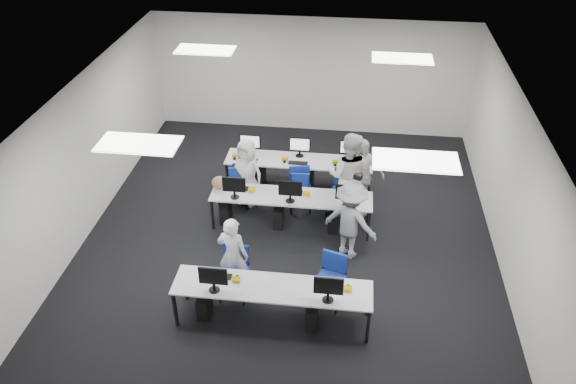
# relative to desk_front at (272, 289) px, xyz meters

# --- Properties ---
(room) EXTENTS (9.00, 9.02, 3.00)m
(room) POSITION_rel_desk_front_xyz_m (0.00, 2.40, 0.82)
(room) COLOR black
(room) RESTS_ON ground
(ceiling_panels) EXTENTS (5.20, 4.60, 0.02)m
(ceiling_panels) POSITION_rel_desk_front_xyz_m (0.00, 2.40, 2.30)
(ceiling_panels) COLOR white
(ceiling_panels) RESTS_ON room
(desk_front) EXTENTS (3.20, 0.70, 0.73)m
(desk_front) POSITION_rel_desk_front_xyz_m (0.00, 0.00, 0.00)
(desk_front) COLOR silver
(desk_front) RESTS_ON ground
(desk_mid) EXTENTS (3.20, 0.70, 0.73)m
(desk_mid) POSITION_rel_desk_front_xyz_m (0.00, 2.60, 0.00)
(desk_mid) COLOR silver
(desk_mid) RESTS_ON ground
(desk_back) EXTENTS (3.20, 0.70, 0.73)m
(desk_back) POSITION_rel_desk_front_xyz_m (0.00, 4.00, 0.00)
(desk_back) COLOR silver
(desk_back) RESTS_ON ground
(equipment_front) EXTENTS (2.51, 0.41, 1.19)m
(equipment_front) POSITION_rel_desk_front_xyz_m (-0.19, -0.02, -0.32)
(equipment_front) COLOR #0D3FB0
(equipment_front) RESTS_ON desk_front
(equipment_mid) EXTENTS (2.91, 0.41, 1.19)m
(equipment_mid) POSITION_rel_desk_front_xyz_m (-0.19, 2.58, -0.32)
(equipment_mid) COLOR white
(equipment_mid) RESTS_ON desk_mid
(equipment_back) EXTENTS (2.91, 0.41, 1.19)m
(equipment_back) POSITION_rel_desk_front_xyz_m (0.19, 4.02, -0.32)
(equipment_back) COLOR white
(equipment_back) RESTS_ON desk_back
(chair_0) EXTENTS (0.48, 0.52, 0.95)m
(chair_0) POSITION_rel_desk_front_xyz_m (-0.74, 0.52, -0.38)
(chair_0) COLOR navy
(chair_0) RESTS_ON ground
(chair_1) EXTENTS (0.58, 0.61, 0.93)m
(chair_1) POSITION_rel_desk_front_xyz_m (0.90, 0.55, -0.39)
(chair_1) COLOR navy
(chair_1) RESTS_ON ground
(chair_2) EXTENTS (0.49, 0.53, 0.89)m
(chair_2) POSITION_rel_desk_front_xyz_m (-1.17, 3.23, -0.40)
(chair_2) COLOR navy
(chair_2) RESTS_ON ground
(chair_3) EXTENTS (0.53, 0.57, 0.92)m
(chair_3) POSITION_rel_desk_front_xyz_m (0.11, 3.25, -0.39)
(chair_3) COLOR navy
(chair_3) RESTS_ON ground
(chair_4) EXTENTS (0.60, 0.63, 0.96)m
(chair_4) POSITION_rel_desk_front_xyz_m (0.97, 3.16, -0.38)
(chair_4) COLOR navy
(chair_4) RESTS_ON ground
(chair_5) EXTENTS (0.51, 0.54, 0.90)m
(chair_5) POSITION_rel_desk_front_xyz_m (-1.22, 3.45, -0.40)
(chair_5) COLOR navy
(chair_5) RESTS_ON ground
(chair_6) EXTENTS (0.44, 0.47, 0.83)m
(chair_6) POSITION_rel_desk_front_xyz_m (0.09, 3.47, -0.42)
(chair_6) COLOR navy
(chair_6) RESTS_ON ground
(chair_7) EXTENTS (0.49, 0.53, 0.93)m
(chair_7) POSITION_rel_desk_front_xyz_m (1.12, 3.55, -0.39)
(chair_7) COLOR navy
(chair_7) RESTS_ON ground
(handbag) EXTENTS (0.37, 0.26, 0.28)m
(handbag) POSITION_rel_desk_front_xyz_m (-1.45, 2.70, 0.19)
(handbag) COLOR #876145
(handbag) RESTS_ON desk_mid
(student_0) EXTENTS (0.62, 0.47, 1.52)m
(student_0) POSITION_rel_desk_front_xyz_m (-0.77, 0.66, 0.08)
(student_0) COLOR white
(student_0) RESTS_ON ground
(student_1) EXTENTS (1.00, 0.83, 1.87)m
(student_1) POSITION_rel_desk_front_xyz_m (1.09, 3.19, 0.26)
(student_1) COLOR white
(student_1) RESTS_ON ground
(student_2) EXTENTS (0.86, 0.73, 1.50)m
(student_2) POSITION_rel_desk_front_xyz_m (-1.01, 3.33, 0.07)
(student_2) COLOR white
(student_2) RESTS_ON ground
(student_3) EXTENTS (1.03, 0.50, 1.71)m
(student_3) POSITION_rel_desk_front_xyz_m (1.33, 3.29, 0.17)
(student_3) COLOR white
(student_3) RESTS_ON ground
(photographer) EXTENTS (1.19, 0.97, 1.61)m
(photographer) POSITION_rel_desk_front_xyz_m (1.19, 1.83, 0.12)
(photographer) COLOR slate
(photographer) RESTS_ON ground
(dslr_camera) EXTENTS (0.20, 0.22, 0.10)m
(dslr_camera) POSITION_rel_desk_front_xyz_m (1.26, 1.99, 0.98)
(dslr_camera) COLOR black
(dslr_camera) RESTS_ON photographer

